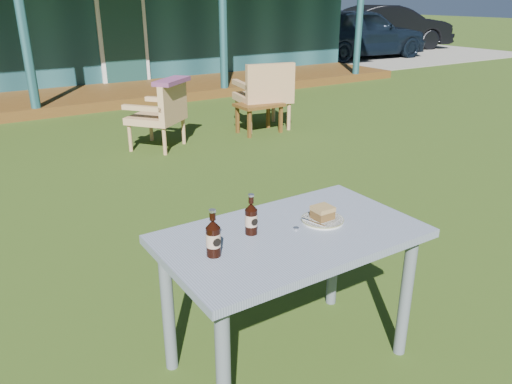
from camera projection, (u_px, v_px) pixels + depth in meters
ground at (164, 239)px, 3.80m from camera, size 80.00×80.00×0.00m
gravel_strip at (367, 54)px, 15.74m from camera, size 9.00×6.00×0.02m
car_near at (359, 33)px, 14.47m from camera, size 4.33×1.99×1.44m
car_far at (388, 28)px, 16.93m from camera, size 4.61×2.51×1.44m
cafe_table at (291, 252)px, 2.33m from camera, size 1.20×0.70×0.72m
plate at (322, 220)px, 2.40m from camera, size 0.20×0.20×0.01m
cake_slice at (323, 212)px, 2.39m from camera, size 0.09×0.09×0.06m
fork at (313, 222)px, 2.35m from camera, size 0.05×0.14×0.00m
cola_bottle_near at (251, 218)px, 2.25m from camera, size 0.06×0.06×0.19m
cola_bottle_far at (213, 238)px, 2.06m from camera, size 0.06×0.06×0.21m
bottle_cap at (296, 228)px, 2.32m from camera, size 0.03×0.03×0.01m
armchair_left at (162, 112)px, 5.92m from camera, size 0.80×0.79×0.79m
armchair_right at (265, 92)px, 6.78m from camera, size 0.78×0.75×0.91m
floral_throw at (172, 81)px, 5.74m from camera, size 0.57×0.52×0.05m
side_table at (259, 108)px, 6.64m from camera, size 0.60×0.40×0.40m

